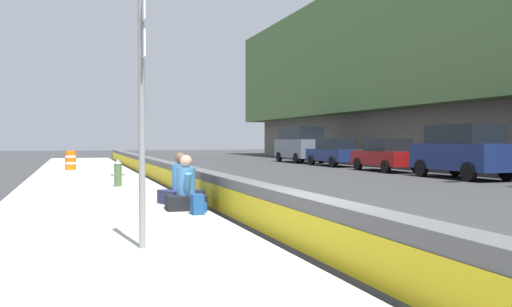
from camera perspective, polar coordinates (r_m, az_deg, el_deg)
name	(u,v)px	position (r m, az deg, el deg)	size (l,w,h in m)	color
ground_plane	(311,256)	(7.87, 5.72, -10.58)	(160.00, 160.00, 0.00)	#353538
sidewalk_strip	(117,265)	(7.21, -14.26, -11.16)	(80.00, 4.40, 0.14)	#B5B2A8
jersey_barrier	(311,226)	(7.79, 5.70, -7.52)	(76.00, 0.45, 0.85)	#545456
route_sign_post	(142,98)	(7.71, -11.80, 5.68)	(0.44, 0.09, 3.60)	gray
fire_hydrant	(118,172)	(18.10, -14.19, -1.92)	(0.26, 0.46, 0.88)	#47663D
seated_person_foreground	(186,192)	(11.87, -7.30, -4.04)	(0.75, 0.87, 1.17)	black
seated_person_middle	(181,188)	(12.98, -7.85, -3.53)	(0.97, 1.05, 1.20)	#23284C
backpack	(198,205)	(11.08, -6.08, -5.32)	(0.32, 0.28, 0.40)	navy
construction_barrel	(71,160)	(28.63, -18.75, -0.67)	(0.54, 0.54, 0.95)	orange
parked_car_third	(462,151)	(24.52, 20.71, 0.29)	(4.81, 2.08, 2.28)	navy
parked_car_fourth	(387,155)	(28.98, 13.44, -0.12)	(4.54, 2.03, 1.71)	maroon
parked_car_midline	(334,152)	(34.21, 8.17, 0.14)	(4.54, 2.03, 1.71)	navy
parked_car_far	(300,144)	(39.29, 4.58, 1.03)	(5.11, 2.11, 2.56)	slate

